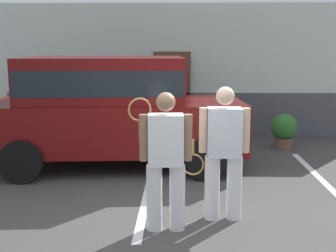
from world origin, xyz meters
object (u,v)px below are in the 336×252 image
(tennis_player_man, at_px, (165,159))
(parked_suv, at_px, (112,106))
(tennis_player_woman, at_px, (224,152))
(potted_plant_by_porch, at_px, (284,129))

(tennis_player_man, bearing_deg, parked_suv, -72.33)
(tennis_player_woman, distance_m, potted_plant_by_porch, 4.54)
(parked_suv, xyz_separation_m, tennis_player_man, (1.09, -2.93, -0.25))
(parked_suv, distance_m, tennis_player_man, 3.13)
(tennis_player_man, height_order, potted_plant_by_porch, tennis_player_man)
(tennis_player_woman, bearing_deg, tennis_player_man, 26.82)
(potted_plant_by_porch, bearing_deg, tennis_player_man, -118.79)
(parked_suv, bearing_deg, tennis_player_man, -73.84)
(tennis_player_man, distance_m, tennis_player_woman, 0.83)
(tennis_player_man, distance_m, potted_plant_by_porch, 5.19)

